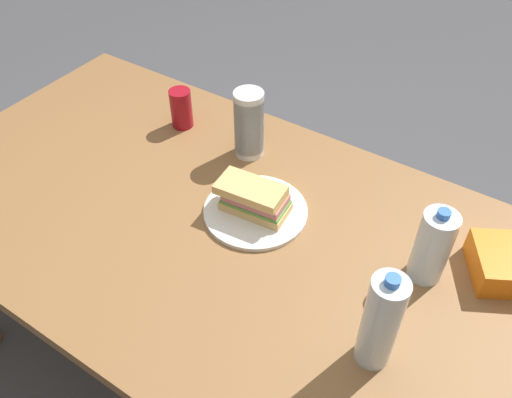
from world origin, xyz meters
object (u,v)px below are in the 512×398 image
Objects in this scene: water_bottle_tall at (432,246)px; plastic_cup_stack at (249,124)px; soda_can_red at (181,108)px; water_bottle_spare at (381,322)px; paper_plate at (256,211)px; sandwich at (254,198)px; dining_table at (240,252)px.

plastic_cup_stack is (0.58, -0.15, 0.01)m from water_bottle_tall.
water_bottle_spare is at bearing 153.45° from soda_can_red.
water_bottle_spare reaches higher than soda_can_red.
plastic_cup_stack is at bearing -14.35° from water_bottle_tall.
plastic_cup_stack reaches higher than paper_plate.
plastic_cup_stack is (0.15, -0.20, 0.10)m from paper_plate.
paper_plate is at bearing 6.34° from water_bottle_tall.
paper_plate is at bearing 127.79° from plastic_cup_stack.
water_bottle_spare is at bearing 86.94° from water_bottle_tall.
water_bottle_tall is at bearing -173.42° from sandwich.
soda_can_red reaches higher than paper_plate.
water_bottle_spare is at bearing 162.07° from dining_table.
water_bottle_tall reaches higher than dining_table.
paper_plate is 0.05m from sandwich.
water_bottle_spare reaches higher than paper_plate.
soda_can_red is at bearing -26.74° from sandwich.
sandwich reaches higher than dining_table.
water_bottle_tall is 0.26m from water_bottle_spare.
dining_table is 0.48m from water_bottle_spare.
water_bottle_spare is (-0.57, 0.41, 0.02)m from plastic_cup_stack.
paper_plate is 0.27m from plastic_cup_stack.
water_bottle_spare is (-0.42, 0.14, 0.20)m from dining_table.
dining_table is 9.20× the size of water_bottle_tall.
dining_table is at bearing 15.91° from water_bottle_tall.
plastic_cup_stack is (0.15, -0.20, 0.05)m from sandwich.
dining_table is at bearing 88.84° from paper_plate.
plastic_cup_stack is 0.70m from water_bottle_spare.
sandwich is (0.00, 0.00, 0.05)m from paper_plate.
sandwich reaches higher than paper_plate.
paper_plate is 0.45m from soda_can_red.
water_bottle_spare reaches higher than dining_table.
paper_plate is 1.42× the size of sandwich.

